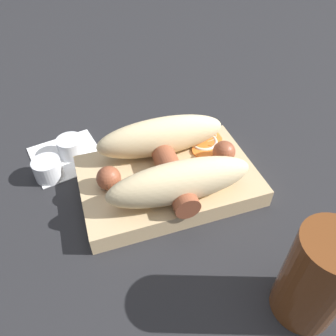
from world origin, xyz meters
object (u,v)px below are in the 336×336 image
at_px(condiment_cup_near, 71,148).
at_px(drink_glass, 317,278).
at_px(food_tray, 168,180).
at_px(sausage, 168,164).
at_px(condiment_cup_far, 48,170).
at_px(bread_roll, 171,157).

relative_size(condiment_cup_near, drink_glass, 0.35).
bearing_deg(food_tray, sausage, 61.15).
relative_size(condiment_cup_near, condiment_cup_far, 1.00).
distance_m(condiment_cup_far, drink_glass, 0.38).
bearing_deg(sausage, bread_roll, -40.06).
bearing_deg(condiment_cup_near, sausage, -42.46).
bearing_deg(food_tray, condiment_cup_near, 136.80).
xyz_separation_m(food_tray, sausage, (0.00, 0.00, 0.03)).
relative_size(food_tray, bread_roll, 1.28).
bearing_deg(sausage, food_tray, -118.85).
bearing_deg(bread_roll, food_tray, 172.98).
distance_m(food_tray, condiment_cup_near, 0.17).
xyz_separation_m(sausage, condiment_cup_far, (-0.16, 0.07, -0.03)).
relative_size(sausage, condiment_cup_near, 4.80).
relative_size(food_tray, condiment_cup_far, 5.89).
xyz_separation_m(food_tray, condiment_cup_near, (-0.12, 0.12, 0.00)).
bearing_deg(drink_glass, food_tray, 110.63).
bearing_deg(condiment_cup_far, bread_roll, -24.63).
height_order(food_tray, condiment_cup_near, condiment_cup_near).
xyz_separation_m(condiment_cup_near, drink_glass, (0.20, -0.33, 0.04)).
bearing_deg(drink_glass, condiment_cup_far, 130.13).
relative_size(sausage, condiment_cup_far, 4.80).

